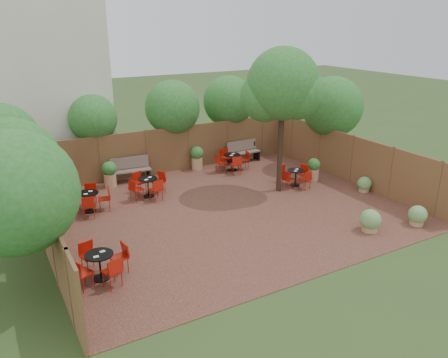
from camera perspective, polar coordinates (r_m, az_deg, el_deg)
ground at (r=15.82m, az=0.09°, el=-4.10°), size 80.00×80.00×0.00m
courtyard_paving at (r=15.82m, az=0.09°, el=-4.06°), size 12.00×10.00×0.02m
fence_back at (r=19.74m, az=-7.10°, el=3.72°), size 12.00×0.08×2.00m
fence_left at (r=13.75m, az=-22.32°, el=-4.94°), size 0.08×10.00×2.00m
fence_right at (r=18.98m, az=16.07°, el=2.44°), size 0.08×10.00×2.00m
neighbour_building at (r=20.90m, az=-22.49°, el=11.71°), size 5.00×4.00×8.00m
overhang_foliage at (r=16.15m, az=-9.18°, el=6.47°), size 16.03×10.92×2.80m
courtyard_tree at (r=16.73m, az=7.58°, el=11.45°), size 2.82×2.73×5.53m
park_bench_left at (r=18.93m, az=-11.92°, el=1.28°), size 1.67×0.67×1.01m
park_bench_right at (r=21.14m, az=2.46°, el=3.61°), size 1.62×0.55×0.99m
bistro_tables at (r=16.41m, az=-5.94°, el=-1.66°), size 10.21×7.53×0.86m
planters at (r=18.37m, az=-9.57°, el=1.06°), size 11.03×4.26×1.15m
low_shrubs at (r=16.06m, az=19.81°, el=-3.64°), size 3.07×3.62×0.72m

